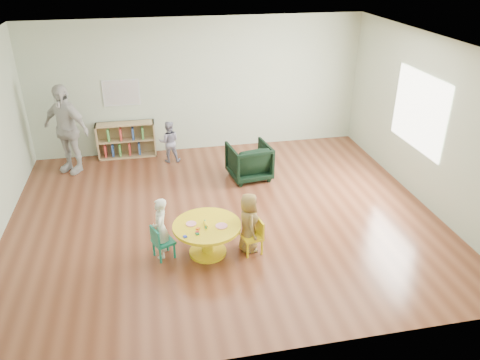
{
  "coord_description": "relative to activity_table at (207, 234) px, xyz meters",
  "views": [
    {
      "loc": [
        -1.06,
        -6.64,
        4.08
      ],
      "look_at": [
        0.22,
        -0.3,
        0.8
      ],
      "focal_mm": 35.0,
      "sensor_mm": 36.0,
      "label": 1
    }
  ],
  "objects": [
    {
      "name": "room",
      "position": [
        0.42,
        1.0,
        1.55
      ],
      "size": [
        7.1,
        7.0,
        2.8
      ],
      "color": "brown",
      "rests_on": "ground"
    },
    {
      "name": "activity_table",
      "position": [
        0.0,
        0.0,
        0.0
      ],
      "size": [
        0.98,
        0.98,
        0.54
      ],
      "rotation": [
        0.0,
        0.0,
        0.01
      ],
      "color": "yellow",
      "rests_on": "ground"
    },
    {
      "name": "kid_chair_left",
      "position": [
        -0.67,
        0.02,
        -0.06
      ],
      "size": [
        0.36,
        0.36,
        0.52
      ],
      "rotation": [
        0.0,
        0.0,
        -1.17
      ],
      "color": "#167E65",
      "rests_on": "ground"
    },
    {
      "name": "kid_chair_right",
      "position": [
        0.68,
        -0.09,
        -0.06
      ],
      "size": [
        0.33,
        0.33,
        0.53
      ],
      "rotation": [
        0.0,
        0.0,
        1.75
      ],
      "color": "yellow",
      "rests_on": "ground"
    },
    {
      "name": "bookshelf",
      "position": [
        -1.21,
        3.86,
        0.03
      ],
      "size": [
        1.2,
        0.3,
        0.75
      ],
      "color": "tan",
      "rests_on": "ground"
    },
    {
      "name": "alphabet_poster",
      "position": [
        -1.19,
        3.98,
        1.01
      ],
      "size": [
        0.74,
        0.01,
        0.54
      ],
      "color": "silver",
      "rests_on": "ground"
    },
    {
      "name": "armchair",
      "position": [
        1.13,
        2.32,
        0.01
      ],
      "size": [
        0.84,
        0.86,
        0.7
      ],
      "primitive_type": "imported",
      "rotation": [
        0.0,
        0.0,
        3.28
      ],
      "color": "black",
      "rests_on": "ground"
    },
    {
      "name": "child_left",
      "position": [
        -0.65,
        0.08,
        0.12
      ],
      "size": [
        0.27,
        0.37,
        0.93
      ],
      "primitive_type": "imported",
      "rotation": [
        0.0,
        0.0,
        -1.74
      ],
      "color": "silver",
      "rests_on": "ground"
    },
    {
      "name": "child_right",
      "position": [
        0.61,
        -0.02,
        0.12
      ],
      "size": [
        0.3,
        0.45,
        0.93
      ],
      "primitive_type": "imported",
      "rotation": [
        0.0,
        0.0,
        1.58
      ],
      "color": "gold",
      "rests_on": "ground"
    },
    {
      "name": "toddler",
      "position": [
        -0.32,
        3.39,
        0.1
      ],
      "size": [
        0.45,
        0.36,
        0.88
      ],
      "primitive_type": "imported",
      "rotation": [
        0.0,
        0.0,
        3.07
      ],
      "color": "#1C1D48",
      "rests_on": "ground"
    },
    {
      "name": "adult_caretaker",
      "position": [
        -2.27,
        3.34,
        0.54
      ],
      "size": [
        1.09,
        0.94,
        1.76
      ],
      "primitive_type": "imported",
      "rotation": [
        0.0,
        0.0,
        -0.6
      ],
      "color": "silver",
      "rests_on": "ground"
    }
  ]
}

